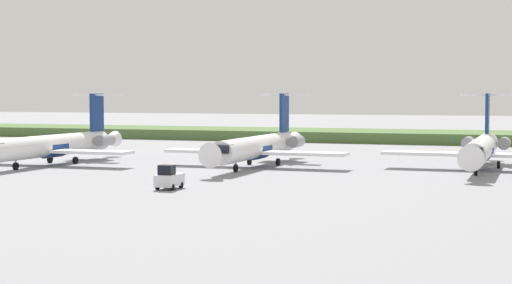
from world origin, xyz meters
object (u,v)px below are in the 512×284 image
object	(u,v)px
regional_jet_second	(259,146)
baggage_tug	(169,178)
regional_jet_nearest	(54,145)
regional_jet_third	(481,148)

from	to	relation	value
regional_jet_second	baggage_tug	distance (m)	25.78
regional_jet_nearest	regional_jet_third	bearing A→B (deg)	12.19
regional_jet_nearest	baggage_tug	xyz separation A→B (m)	(25.38, -19.63, -1.53)
regional_jet_third	regional_jet_second	bearing A→B (deg)	-169.18
regional_jet_nearest	regional_jet_third	xyz separation A→B (m)	(51.41, 11.11, 0.00)
regional_jet_second	baggage_tug	bearing A→B (deg)	-89.76
regional_jet_nearest	regional_jet_third	distance (m)	52.60
regional_jet_nearest	regional_jet_second	xyz separation A→B (m)	(25.27, 6.11, 0.00)
baggage_tug	regional_jet_nearest	bearing A→B (deg)	142.28
regional_jet_nearest	regional_jet_second	size ratio (longest dim) A/B	1.00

